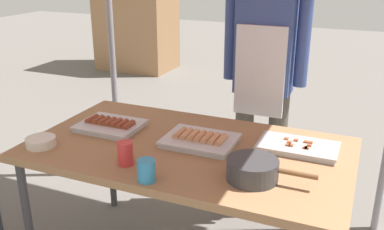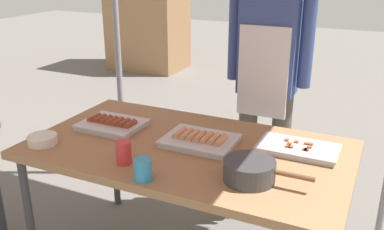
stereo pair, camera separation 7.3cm
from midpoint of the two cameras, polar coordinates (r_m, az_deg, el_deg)
name	(u,v)px [view 2 (the right image)]	position (r m, az deg, el deg)	size (l,w,h in m)	color
stall_table	(188,156)	(2.19, 0.40, -5.39)	(1.60, 0.90, 0.75)	#9E724C
tray_grilled_sausages	(200,140)	(2.19, 2.01, -3.32)	(0.36, 0.28, 0.05)	silver
tray_meat_skewers	(298,149)	(2.17, 14.78, -4.32)	(0.39, 0.23, 0.04)	#ADADB2
tray_pork_links	(112,124)	(2.42, -9.69, -1.19)	(0.34, 0.27, 0.06)	silver
cooking_wok	(250,170)	(1.86, 8.82, -7.19)	(0.38, 0.22, 0.09)	#38383A
condiment_bowl	(42,140)	(2.30, -18.33, -3.12)	(0.15, 0.15, 0.05)	silver
drink_cup_near_edge	(124,152)	(1.99, -7.98, -4.92)	(0.07, 0.07, 0.11)	red
drink_cup_by_wok	(143,170)	(1.85, -5.35, -7.21)	(0.08, 0.08, 0.10)	#338CBF
vendor_woman	(268,68)	(2.68, 10.78, 6.14)	(0.52, 0.24, 1.69)	#595147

